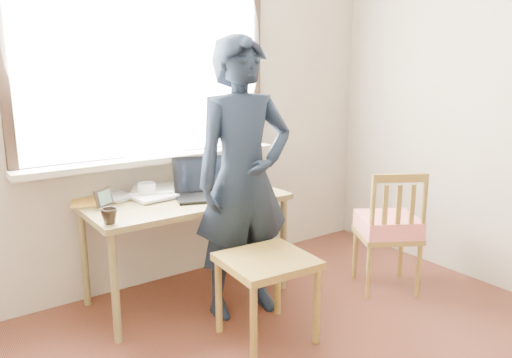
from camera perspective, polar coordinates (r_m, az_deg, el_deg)
room_shell at (r=2.12m, az=12.74°, el=14.63°), size 3.52×4.02×2.61m
desk at (r=3.34m, az=-8.00°, el=-3.38°), size 1.31×0.65×0.70m
laptop at (r=3.33m, az=-6.03°, el=-0.98°), size 0.45×0.41×0.26m
mug_white at (r=3.37m, az=-12.39°, el=-1.24°), size 0.18×0.18×0.10m
mug_dark at (r=2.88m, az=-16.42°, el=-4.09°), size 0.11×0.11×0.09m
mouse at (r=3.45m, az=-0.83°, el=-1.19°), size 0.08×0.06×0.03m
desk_clutter at (r=3.32m, az=-15.29°, el=-2.15°), size 0.84×0.57×0.04m
book_a at (r=3.36m, az=-16.97°, el=-2.24°), size 0.24×0.29×0.02m
book_b at (r=3.67m, az=-4.95°, el=-0.44°), size 0.21×0.27×0.02m
picture_frame at (r=3.20m, az=-17.02°, el=-2.18°), size 0.13×0.09×0.11m
work_chair at (r=2.88m, az=1.27°, el=-10.38°), size 0.52×0.50×0.50m
side_chair at (r=3.60m, az=14.89°, el=-5.31°), size 0.54×0.54×0.87m
person at (r=3.07m, az=-1.43°, el=-0.07°), size 0.69×0.51×1.73m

